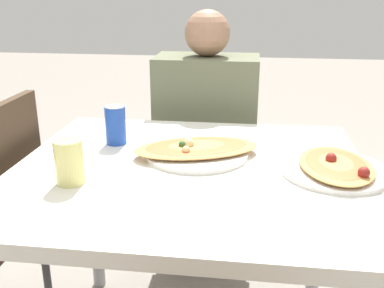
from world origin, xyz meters
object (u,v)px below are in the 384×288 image
Objects in this scene: drink_glass at (69,162)px; chair_far_seated at (208,149)px; pizza_main at (196,150)px; person_seated at (206,121)px; soda_can at (116,125)px; pizza_second at (336,167)px; dining_table at (189,192)px.

chair_far_seated is at bearing 73.46° from drink_glass.
person_seated is at bearing 92.70° from pizza_main.
soda_can is at bearing 67.87° from chair_far_seated.
soda_can is at bearing 164.58° from pizza_main.
pizza_second is (0.67, -0.16, -0.05)m from soda_can.
pizza_main is 1.40× the size of pizza_second.
drink_glass is 0.39× the size of pizza_second.
person_seated is at bearing 90.00° from chair_far_seated.
person_seated is at bearing 71.29° from drink_glass.
chair_far_seated is 0.71m from soda_can.
chair_far_seated is 7.07× the size of soda_can.
pizza_main is (0.03, -0.57, 0.08)m from person_seated.
person_seated is at bearing 63.38° from soda_can.
soda_can is at bearing 63.38° from person_seated.
soda_can is 1.06× the size of drink_glass.
person_seated reaches higher than drink_glass.
pizza_second is at bearing -12.35° from pizza_main.
drink_glass is at bearing -95.06° from soda_can.
soda_can reaches higher than pizza_main.
soda_can reaches higher than pizza_second.
chair_far_seated is 7.48× the size of drink_glass.
person_seated is 2.68× the size of pizza_main.
drink_glass is at bearing -141.03° from pizza_main.
pizza_second is at bearing 122.98° from person_seated.
pizza_main is at bearing -15.42° from soda_can.
soda_can is at bearing 146.70° from dining_table.
pizza_second is (0.70, 0.16, -0.04)m from drink_glass.
pizza_main is at bearing 38.97° from drink_glass.
soda_can is 0.32m from drink_glass.
dining_table is 3.32× the size of pizza_second.
pizza_main is (0.01, 0.10, 0.10)m from dining_table.
dining_table is 2.37× the size of pizza_main.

